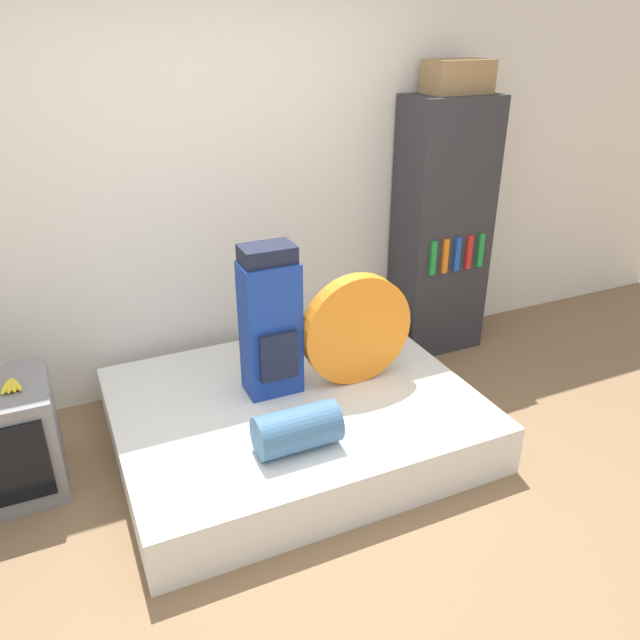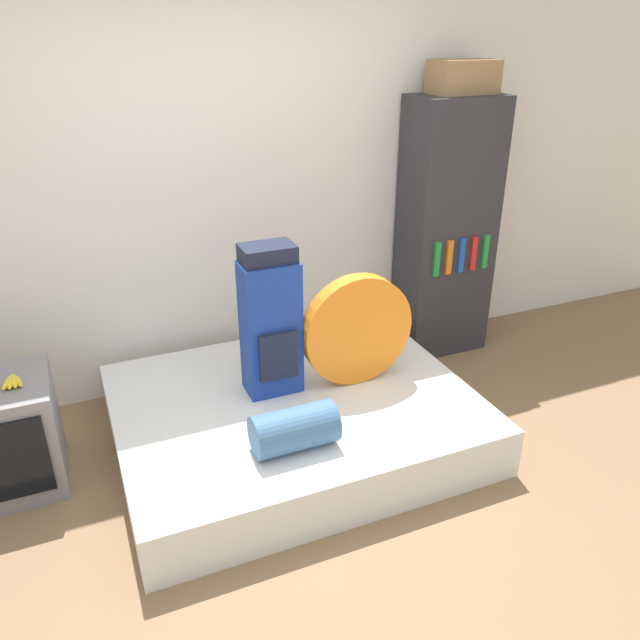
% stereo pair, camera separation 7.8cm
% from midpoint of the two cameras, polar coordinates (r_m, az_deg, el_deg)
% --- Properties ---
extents(ground_plane, '(16.00, 16.00, 0.00)m').
position_cam_midpoint_polar(ground_plane, '(3.12, 0.57, -19.65)').
color(ground_plane, '#846647').
extents(wall_back, '(8.00, 0.05, 2.60)m').
position_cam_midpoint_polar(wall_back, '(3.95, -10.36, 11.90)').
color(wall_back, white).
rests_on(wall_back, ground_plane).
extents(bed, '(1.97, 1.58, 0.29)m').
position_cam_midpoint_polar(bed, '(3.65, -2.98, -8.92)').
color(bed, white).
rests_on(bed, ground_plane).
extents(backpack, '(0.31, 0.24, 0.87)m').
position_cam_midpoint_polar(backpack, '(3.44, -5.19, -0.30)').
color(backpack, navy).
rests_on(backpack, bed).
extents(tent_bag, '(0.66, 0.10, 0.66)m').
position_cam_midpoint_polar(tent_bag, '(3.57, 2.73, -0.87)').
color(tent_bag, orange).
rests_on(tent_bag, bed).
extents(sleeping_roll, '(0.42, 0.22, 0.22)m').
position_cam_midpoint_polar(sleeping_roll, '(3.12, -2.83, -9.97)').
color(sleeping_roll, '#3D668E').
rests_on(sleeping_roll, bed).
extents(television, '(0.52, 0.53, 0.60)m').
position_cam_midpoint_polar(television, '(3.60, -27.50, -9.75)').
color(television, gray).
rests_on(television, ground_plane).
extents(banana_bunch, '(0.11, 0.15, 0.03)m').
position_cam_midpoint_polar(banana_bunch, '(3.41, -26.97, -5.36)').
color(banana_bunch, yellow).
rests_on(banana_bunch, television).
extents(bookshelf, '(0.61, 0.40, 1.79)m').
position_cam_midpoint_polar(bookshelf, '(4.48, 10.56, 8.15)').
color(bookshelf, '#2D2D33').
rests_on(bookshelf, ground_plane).
extents(cardboard_box, '(0.41, 0.25, 0.20)m').
position_cam_midpoint_polar(cardboard_box, '(4.33, 11.96, 20.95)').
color(cardboard_box, '#99754C').
rests_on(cardboard_box, bookshelf).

